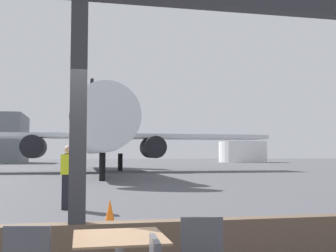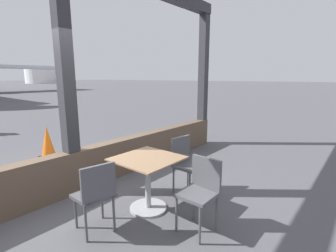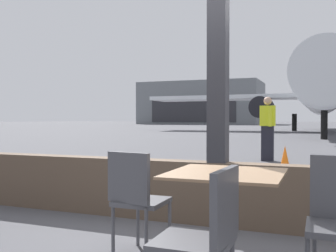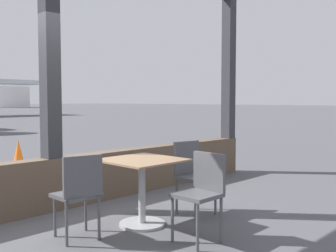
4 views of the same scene
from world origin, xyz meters
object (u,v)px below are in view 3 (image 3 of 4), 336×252
at_px(ground_crew_worker, 268,128).
at_px(traffic_cone, 285,171).
at_px(cafe_chair_window_left, 136,194).
at_px(airplane, 323,92).
at_px(cafe_chair_aisle_left, 206,233).
at_px(dining_table, 226,214).
at_px(distant_hangar, 202,103).

xyz_separation_m(ground_crew_worker, traffic_cone, (0.82, -4.64, -0.55)).
height_order(cafe_chair_window_left, ground_crew_worker, ground_crew_worker).
bearing_deg(airplane, cafe_chair_aisle_left, -91.41).
relative_size(dining_table, airplane, 0.03).
xyz_separation_m(dining_table, cafe_chair_window_left, (-0.77, 0.08, 0.08)).
bearing_deg(dining_table, distant_hangar, 106.39).
height_order(airplane, traffic_cone, airplane).
distance_m(cafe_chair_window_left, distant_hangar, 82.34).
height_order(cafe_chair_window_left, distant_hangar, distant_hangar).
bearing_deg(distant_hangar, dining_table, -73.61).
bearing_deg(airplane, distant_hangar, 117.59).
height_order(dining_table, airplane, airplane).
distance_m(dining_table, traffic_cone, 3.36).
bearing_deg(cafe_chair_aisle_left, ground_crew_worker, 94.83).
height_order(ground_crew_worker, traffic_cone, ground_crew_worker).
bearing_deg(cafe_chair_window_left, traffic_cone, 74.27).
bearing_deg(airplane, cafe_chair_window_left, -92.93).
height_order(ground_crew_worker, distant_hangar, distant_hangar).
relative_size(dining_table, cafe_chair_aisle_left, 0.92).
bearing_deg(traffic_cone, airplane, 88.54).
relative_size(ground_crew_worker, traffic_cone, 2.36).
height_order(cafe_chair_window_left, traffic_cone, cafe_chair_window_left).
bearing_deg(cafe_chair_window_left, dining_table, -6.14).
distance_m(ground_crew_worker, distant_hangar, 74.78).
bearing_deg(distant_hangar, airplane, -62.41).
height_order(dining_table, distant_hangar, distant_hangar).
xyz_separation_m(dining_table, distant_hangar, (-23.30, 79.18, 4.04)).
bearing_deg(dining_table, airplane, 88.42).
bearing_deg(traffic_cone, distant_hangar, 107.18).
relative_size(dining_table, distant_hangar, 0.03).
bearing_deg(cafe_chair_window_left, ground_crew_worker, 89.24).
relative_size(cafe_chair_window_left, airplane, 0.03).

